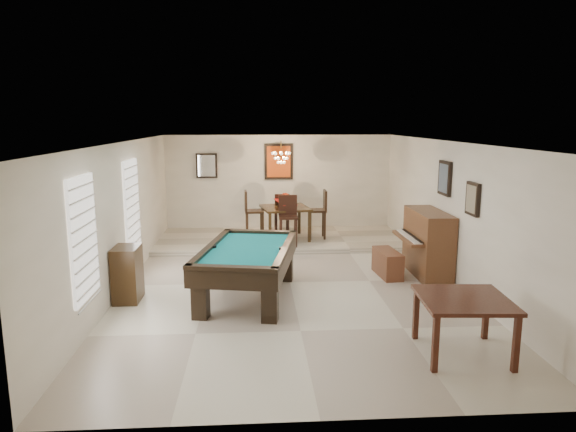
{
  "coord_description": "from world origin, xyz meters",
  "views": [
    {
      "loc": [
        -0.63,
        -9.16,
        2.98
      ],
      "look_at": [
        0.0,
        0.6,
        1.15
      ],
      "focal_mm": 32.0,
      "sensor_mm": 36.0,
      "label": 1
    }
  ],
  "objects": [
    {
      "name": "back_painting",
      "position": [
        0.0,
        4.46,
        1.9
      ],
      "size": [
        0.75,
        0.06,
        0.95
      ],
      "primitive_type": "cube",
      "color": "#D84C14",
      "rests_on": "wall_back"
    },
    {
      "name": "right_picture_upper",
      "position": [
        2.96,
        0.3,
        1.9
      ],
      "size": [
        0.06,
        0.55,
        0.65
      ],
      "primitive_type": "cube",
      "color": "slate",
      "rests_on": "wall_right"
    },
    {
      "name": "dining_chair_east",
      "position": [
        0.87,
        3.11,
        0.71
      ],
      "size": [
        0.45,
        0.45,
        1.19
      ],
      "primitive_type": null,
      "rotation": [
        0.0,
        0.0,
        -1.59
      ],
      "color": "black",
      "rests_on": "dining_step"
    },
    {
      "name": "ceiling",
      "position": [
        0.0,
        0.0,
        2.6
      ],
      "size": [
        6.0,
        9.0,
        0.04
      ],
      "primitive_type": "cube",
      "color": "white",
      "rests_on": "wall_back"
    },
    {
      "name": "dining_chair_north",
      "position": [
        0.04,
        3.86,
        0.63
      ],
      "size": [
        0.39,
        0.39,
        1.02
      ],
      "primitive_type": null,
      "rotation": [
        0.0,
        0.0,
        3.17
      ],
      "color": "black",
      "rests_on": "dining_step"
    },
    {
      "name": "dining_table",
      "position": [
        0.09,
        3.1,
        0.57
      ],
      "size": [
        1.27,
        1.27,
        0.91
      ],
      "primitive_type": null,
      "rotation": [
        0.0,
        0.0,
        0.17
      ],
      "color": "black",
      "rests_on": "dining_step"
    },
    {
      "name": "dining_chair_south",
      "position": [
        0.12,
        2.37,
        0.7
      ],
      "size": [
        0.43,
        0.43,
        1.16
      ],
      "primitive_type": null,
      "rotation": [
        0.0,
        0.0,
        -0.01
      ],
      "color": "black",
      "rests_on": "dining_step"
    },
    {
      "name": "wall_right",
      "position": [
        3.0,
        0.0,
        1.3
      ],
      "size": [
        0.04,
        9.0,
        2.6
      ],
      "primitive_type": "cube",
      "color": "silver",
      "rests_on": "ground_plane"
    },
    {
      "name": "dining_chair_west",
      "position": [
        -0.66,
        3.06,
        0.72
      ],
      "size": [
        0.47,
        0.47,
        1.2
      ],
      "primitive_type": null,
      "rotation": [
        0.0,
        0.0,
        1.63
      ],
      "color": "black",
      "rests_on": "dining_step"
    },
    {
      "name": "apothecary_chest",
      "position": [
        -2.78,
        -0.79,
        0.46
      ],
      "size": [
        0.41,
        0.61,
        0.92
      ],
      "primitive_type": "cube",
      "color": "black",
      "rests_on": "ground_plane"
    },
    {
      "name": "back_mirror",
      "position": [
        -1.9,
        4.46,
        1.8
      ],
      "size": [
        0.55,
        0.06,
        0.65
      ],
      "primitive_type": "cube",
      "color": "white",
      "rests_on": "wall_back"
    },
    {
      "name": "wall_front",
      "position": [
        0.0,
        -4.5,
        1.3
      ],
      "size": [
        6.0,
        0.04,
        2.6
      ],
      "primitive_type": "cube",
      "color": "silver",
      "rests_on": "ground_plane"
    },
    {
      "name": "dining_step",
      "position": [
        0.0,
        3.25,
        0.06
      ],
      "size": [
        6.0,
        2.5,
        0.12
      ],
      "primitive_type": "cube",
      "color": "beige",
      "rests_on": "ground_plane"
    },
    {
      "name": "flower_vase",
      "position": [
        0.09,
        3.1,
        1.14
      ],
      "size": [
        0.14,
        0.14,
        0.23
      ],
      "primitive_type": null,
      "rotation": [
        0.0,
        0.0,
        -0.0
      ],
      "color": "#B52E0F",
      "rests_on": "dining_table"
    },
    {
      "name": "piano_bench",
      "position": [
        1.92,
        0.3,
        0.25
      ],
      "size": [
        0.43,
        0.92,
        0.5
      ],
      "primitive_type": "cube",
      "rotation": [
        0.0,
        0.0,
        0.09
      ],
      "color": "brown",
      "rests_on": "ground_plane"
    },
    {
      "name": "wall_back",
      "position": [
        0.0,
        4.5,
        1.3
      ],
      "size": [
        6.0,
        0.04,
        2.6
      ],
      "primitive_type": "cube",
      "color": "silver",
      "rests_on": "ground_plane"
    },
    {
      "name": "pool_table",
      "position": [
        -0.77,
        -0.76,
        0.43
      ],
      "size": [
        1.83,
        2.77,
        0.85
      ],
      "primitive_type": null,
      "rotation": [
        0.0,
        0.0,
        -0.18
      ],
      "color": "black",
      "rests_on": "ground_plane"
    },
    {
      "name": "window_left_rear",
      "position": [
        -2.97,
        0.6,
        1.4
      ],
      "size": [
        0.06,
        1.0,
        1.7
      ],
      "primitive_type": "cube",
      "color": "white",
      "rests_on": "wall_left"
    },
    {
      "name": "window_left_front",
      "position": [
        -2.97,
        -2.2,
        1.4
      ],
      "size": [
        0.06,
        1.0,
        1.7
      ],
      "primitive_type": "cube",
      "color": "white",
      "rests_on": "wall_left"
    },
    {
      "name": "square_table",
      "position": [
        2.01,
        -3.12,
        0.38
      ],
      "size": [
        1.18,
        1.18,
        0.76
      ],
      "primitive_type": null,
      "rotation": [
        0.0,
        0.0,
        -0.07
      ],
      "color": "#32150C",
      "rests_on": "ground_plane"
    },
    {
      "name": "upright_piano",
      "position": [
        2.56,
        0.32,
        0.63
      ],
      "size": [
        0.85,
        1.52,
        1.26
      ],
      "primitive_type": null,
      "color": "brown",
      "rests_on": "ground_plane"
    },
    {
      "name": "wall_left",
      "position": [
        -3.0,
        0.0,
        1.3
      ],
      "size": [
        0.04,
        9.0,
        2.6
      ],
      "primitive_type": "cube",
      "color": "silver",
      "rests_on": "ground_plane"
    },
    {
      "name": "right_picture_lower",
      "position": [
        2.96,
        -1.0,
        1.7
      ],
      "size": [
        0.06,
        0.45,
        0.55
      ],
      "primitive_type": "cube",
      "color": "gray",
      "rests_on": "wall_right"
    },
    {
      "name": "ground_plane",
      "position": [
        0.0,
        0.0,
        -0.01
      ],
      "size": [
        6.0,
        9.0,
        0.02
      ],
      "primitive_type": "cube",
      "color": "beige"
    },
    {
      "name": "chandelier",
      "position": [
        0.0,
        3.2,
        2.2
      ],
      "size": [
        0.44,
        0.44,
        0.6
      ],
      "primitive_type": null,
      "color": "#FFE5B2",
      "rests_on": "ceiling"
    }
  ]
}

